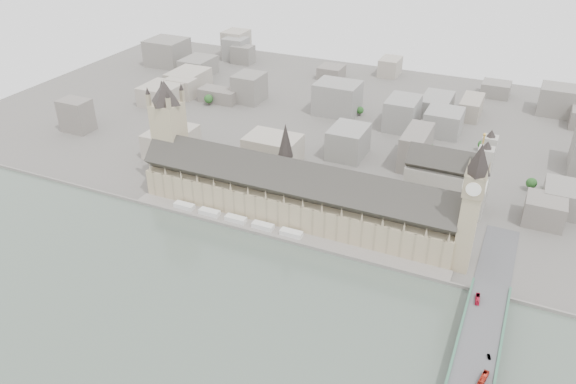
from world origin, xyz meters
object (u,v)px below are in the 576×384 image
at_px(palace_of_westminster, 294,194).
at_px(car_silver, 489,357).
at_px(elizabeth_tower, 472,200).
at_px(westminster_abbey, 449,179).
at_px(red_bus_south, 483,379).
at_px(red_bus_north, 478,299).
at_px(victoria_tower, 169,130).
at_px(westminster_bridge, 474,364).

bearing_deg(palace_of_westminster, car_silver, -31.56).
bearing_deg(car_silver, elizabeth_tower, 90.27).
distance_m(westminster_abbey, car_silver, 188.61).
height_order(red_bus_south, car_silver, red_bus_south).
distance_m(palace_of_westminster, red_bus_north, 165.68).
bearing_deg(victoria_tower, westminster_abbey, 16.50).
xyz_separation_m(elizabeth_tower, red_bus_south, (29.89, -111.04, -46.11)).
bearing_deg(victoria_tower, elizabeth_tower, -3.96).
relative_size(elizabeth_tower, red_bus_north, 10.13).
bearing_deg(westminster_bridge, victoria_tower, 158.22).
distance_m(victoria_tower, car_silver, 314.01).
distance_m(westminster_bridge, westminster_abbey, 190.56).
bearing_deg(victoria_tower, red_bus_north, -12.67).
height_order(elizabeth_tower, red_bus_north, elizabeth_tower).
xyz_separation_m(palace_of_westminster, car_silver, (168.78, -103.66, -11.78)).
bearing_deg(victoria_tower, red_bus_south, -24.00).
bearing_deg(palace_of_westminster, elizabeth_tower, -4.85).
relative_size(elizabeth_tower, victoria_tower, 1.07).
xyz_separation_m(victoria_tower, car_silver, (290.78, -109.96, -44.28)).
xyz_separation_m(palace_of_westminster, westminster_bridge, (162.00, -107.20, -17.58)).
bearing_deg(elizabeth_tower, westminster_abbey, 107.29).
relative_size(red_bus_north, car_silver, 2.59).
height_order(elizabeth_tower, westminster_abbey, elizabeth_tower).
bearing_deg(westminster_abbey, car_silver, -72.09).
distance_m(elizabeth_tower, red_bus_north, 66.54).
bearing_deg(red_bus_north, car_silver, -79.67).
bearing_deg(red_bus_south, westminster_abbey, 117.34).
bearing_deg(car_silver, red_bus_north, 87.36).
relative_size(victoria_tower, red_bus_north, 9.43).
xyz_separation_m(elizabeth_tower, westminster_bridge, (24.00, -95.50, -52.96)).
relative_size(palace_of_westminster, car_silver, 64.71).
bearing_deg(red_bus_south, palace_of_westminster, 155.12).
bearing_deg(westminster_bridge, red_bus_north, 97.24).
xyz_separation_m(westminster_bridge, car_silver, (6.78, 3.54, 5.80)).
distance_m(red_bus_south, car_silver, 19.14).
bearing_deg(palace_of_westminster, westminster_abbey, 34.17).
relative_size(palace_of_westminster, westminster_abbey, 3.90).
distance_m(westminster_abbey, red_bus_south, 206.49).
bearing_deg(westminster_abbey, palace_of_westminster, -145.83).
distance_m(westminster_bridge, red_bus_north, 51.93).
bearing_deg(car_silver, westminster_bridge, -170.63).
relative_size(victoria_tower, red_bus_south, 8.09).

